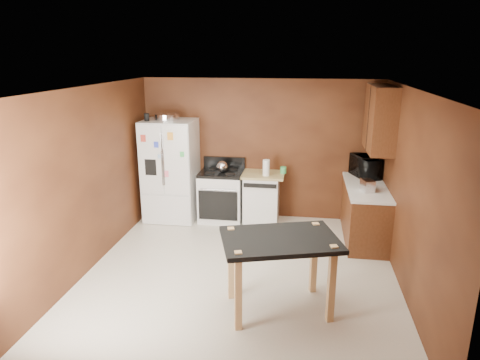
% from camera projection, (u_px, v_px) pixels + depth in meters
% --- Properties ---
extents(floor, '(4.50, 4.50, 0.00)m').
position_uv_depth(floor, '(241.00, 273.00, 5.90)').
color(floor, beige).
rests_on(floor, ground).
extents(ceiling, '(4.50, 4.50, 0.00)m').
position_uv_depth(ceiling, '(241.00, 88.00, 5.19)').
color(ceiling, white).
rests_on(ceiling, ground).
extents(wall_back, '(4.20, 0.00, 4.20)m').
position_uv_depth(wall_back, '(260.00, 150.00, 7.68)').
color(wall_back, brown).
rests_on(wall_back, ground).
extents(wall_front, '(4.20, 0.00, 4.20)m').
position_uv_depth(wall_front, '(198.00, 270.00, 3.41)').
color(wall_front, brown).
rests_on(wall_front, ground).
extents(wall_left, '(0.00, 4.50, 4.50)m').
position_uv_depth(wall_left, '(89.00, 180.00, 5.85)').
color(wall_left, brown).
rests_on(wall_left, ground).
extents(wall_right, '(0.00, 4.50, 4.50)m').
position_uv_depth(wall_right, '(410.00, 194.00, 5.24)').
color(wall_right, brown).
rests_on(wall_right, ground).
extents(roasting_pan, '(0.44, 0.44, 0.11)m').
position_uv_depth(roasting_pan, '(167.00, 117.00, 7.40)').
color(roasting_pan, silver).
rests_on(roasting_pan, refrigerator).
extents(pen_cup, '(0.09, 0.09, 0.13)m').
position_uv_depth(pen_cup, '(147.00, 117.00, 7.28)').
color(pen_cup, black).
rests_on(pen_cup, refrigerator).
extents(kettle, '(0.20, 0.20, 0.20)m').
position_uv_depth(kettle, '(222.00, 167.00, 7.50)').
color(kettle, silver).
rests_on(kettle, gas_range).
extents(paper_towel, '(0.15, 0.15, 0.28)m').
position_uv_depth(paper_towel, '(266.00, 168.00, 7.32)').
color(paper_towel, white).
rests_on(paper_towel, dishwasher).
extents(green_canister, '(0.14, 0.14, 0.12)m').
position_uv_depth(green_canister, '(283.00, 170.00, 7.48)').
color(green_canister, '#44B15E').
rests_on(green_canister, dishwasher).
extents(toaster, '(0.21, 0.28, 0.18)m').
position_uv_depth(toaster, '(367.00, 185.00, 6.47)').
color(toaster, silver).
rests_on(toaster, right_cabinets).
extents(microwave, '(0.59, 0.69, 0.32)m').
position_uv_depth(microwave, '(365.00, 167.00, 7.22)').
color(microwave, black).
rests_on(microwave, right_cabinets).
extents(refrigerator, '(0.90, 0.80, 1.80)m').
position_uv_depth(refrigerator, '(171.00, 170.00, 7.64)').
color(refrigerator, white).
rests_on(refrigerator, ground).
extents(gas_range, '(0.76, 0.68, 1.10)m').
position_uv_depth(gas_range, '(222.00, 195.00, 7.69)').
color(gas_range, white).
rests_on(gas_range, ground).
extents(dishwasher, '(0.78, 0.63, 0.89)m').
position_uv_depth(dishwasher, '(262.00, 197.00, 7.61)').
color(dishwasher, white).
rests_on(dishwasher, ground).
extents(right_cabinets, '(0.63, 1.58, 2.45)m').
position_uv_depth(right_cabinets, '(369.00, 185.00, 6.78)').
color(right_cabinets, brown).
rests_on(right_cabinets, ground).
extents(island, '(1.49, 1.20, 0.93)m').
position_uv_depth(island, '(280.00, 249.00, 4.86)').
color(island, black).
rests_on(island, ground).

